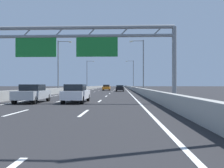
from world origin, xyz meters
TOP-DOWN VIEW (x-y plane):
  - ground_plane at (0.00, 100.00)m, footprint 260.00×260.00m
  - lane_dash_left_1 at (-1.80, 12.50)m, footprint 0.16×3.00m
  - lane_dash_left_2 at (-1.80, 21.50)m, footprint 0.16×3.00m
  - lane_dash_left_3 at (-1.80, 30.50)m, footprint 0.16×3.00m
  - lane_dash_left_4 at (-1.80, 39.50)m, footprint 0.16×3.00m
  - lane_dash_left_5 at (-1.80, 48.50)m, footprint 0.16×3.00m
  - lane_dash_left_6 at (-1.80, 57.50)m, footprint 0.16×3.00m
  - lane_dash_left_7 at (-1.80, 66.50)m, footprint 0.16×3.00m
  - lane_dash_left_8 at (-1.80, 75.50)m, footprint 0.16×3.00m
  - lane_dash_left_9 at (-1.80, 84.50)m, footprint 0.16×3.00m
  - lane_dash_left_10 at (-1.80, 93.50)m, footprint 0.16×3.00m
  - lane_dash_left_11 at (-1.80, 102.50)m, footprint 0.16×3.00m
  - lane_dash_left_12 at (-1.80, 111.50)m, footprint 0.16×3.00m
  - lane_dash_left_13 at (-1.80, 120.50)m, footprint 0.16×3.00m
  - lane_dash_left_14 at (-1.80, 129.50)m, footprint 0.16×3.00m
  - lane_dash_left_15 at (-1.80, 138.50)m, footprint 0.16×3.00m
  - lane_dash_left_16 at (-1.80, 147.50)m, footprint 0.16×3.00m
  - lane_dash_left_17 at (-1.80, 156.50)m, footprint 0.16×3.00m
  - lane_dash_right_1 at (1.80, 12.50)m, footprint 0.16×3.00m
  - lane_dash_right_2 at (1.80, 21.50)m, footprint 0.16×3.00m
  - lane_dash_right_3 at (1.80, 30.50)m, footprint 0.16×3.00m
  - lane_dash_right_4 at (1.80, 39.50)m, footprint 0.16×3.00m
  - lane_dash_right_5 at (1.80, 48.50)m, footprint 0.16×3.00m
  - lane_dash_right_6 at (1.80, 57.50)m, footprint 0.16×3.00m
  - lane_dash_right_7 at (1.80, 66.50)m, footprint 0.16×3.00m
  - lane_dash_right_8 at (1.80, 75.50)m, footprint 0.16×3.00m
  - lane_dash_right_9 at (1.80, 84.50)m, footprint 0.16×3.00m
  - lane_dash_right_10 at (1.80, 93.50)m, footprint 0.16×3.00m
  - lane_dash_right_11 at (1.80, 102.50)m, footprint 0.16×3.00m
  - lane_dash_right_12 at (1.80, 111.50)m, footprint 0.16×3.00m
  - lane_dash_right_13 at (1.80, 120.50)m, footprint 0.16×3.00m
  - lane_dash_right_14 at (1.80, 129.50)m, footprint 0.16×3.00m
  - lane_dash_right_15 at (1.80, 138.50)m, footprint 0.16×3.00m
  - lane_dash_right_16 at (1.80, 147.50)m, footprint 0.16×3.00m
  - lane_dash_right_17 at (1.80, 156.50)m, footprint 0.16×3.00m
  - edge_line_left at (-5.25, 88.00)m, footprint 0.16×176.00m
  - edge_line_right at (5.25, 88.00)m, footprint 0.16×176.00m
  - barrier_left at (-6.90, 110.00)m, footprint 0.45×220.00m
  - barrier_right at (6.90, 110.00)m, footprint 0.45×220.00m
  - sign_gantry at (-0.17, 19.26)m, footprint 16.46×0.36m
  - streetlamp_left_mid at (-7.47, 41.95)m, footprint 2.58×0.28m
  - streetlamp_right_mid at (7.47, 41.95)m, footprint 2.58×0.28m
  - streetlamp_left_far at (-7.47, 77.11)m, footprint 2.58×0.28m
  - streetlamp_right_far at (7.47, 77.11)m, footprint 2.58×0.28m
  - black_car at (3.42, 52.38)m, footprint 1.76×4.41m
  - silver_car at (-3.67, 19.52)m, footprint 1.81×4.38m
  - orange_car at (-0.13, 60.54)m, footprint 1.86×4.33m
  - white_car at (0.00, 19.64)m, footprint 1.70×4.44m

SIDE VIEW (x-z plane):
  - ground_plane at x=0.00m, z-range 0.00..0.00m
  - lane_dash_left_1 at x=-1.80m, z-range 0.00..0.01m
  - lane_dash_left_2 at x=-1.80m, z-range 0.00..0.01m
  - lane_dash_left_3 at x=-1.80m, z-range 0.00..0.01m
  - lane_dash_left_4 at x=-1.80m, z-range 0.00..0.01m
  - lane_dash_left_5 at x=-1.80m, z-range 0.00..0.01m
  - lane_dash_left_6 at x=-1.80m, z-range 0.00..0.01m
  - lane_dash_left_7 at x=-1.80m, z-range 0.00..0.01m
  - lane_dash_left_8 at x=-1.80m, z-range 0.00..0.01m
  - lane_dash_left_9 at x=-1.80m, z-range 0.00..0.01m
  - lane_dash_left_10 at x=-1.80m, z-range 0.00..0.01m
  - lane_dash_left_11 at x=-1.80m, z-range 0.00..0.01m
  - lane_dash_left_12 at x=-1.80m, z-range 0.00..0.01m
  - lane_dash_left_13 at x=-1.80m, z-range 0.00..0.01m
  - lane_dash_left_14 at x=-1.80m, z-range 0.00..0.01m
  - lane_dash_left_15 at x=-1.80m, z-range 0.00..0.01m
  - lane_dash_left_16 at x=-1.80m, z-range 0.00..0.01m
  - lane_dash_left_17 at x=-1.80m, z-range 0.00..0.01m
  - lane_dash_right_1 at x=1.80m, z-range 0.00..0.01m
  - lane_dash_right_2 at x=1.80m, z-range 0.00..0.01m
  - lane_dash_right_3 at x=1.80m, z-range 0.00..0.01m
  - lane_dash_right_4 at x=1.80m, z-range 0.00..0.01m
  - lane_dash_right_5 at x=1.80m, z-range 0.00..0.01m
  - lane_dash_right_6 at x=1.80m, z-range 0.00..0.01m
  - lane_dash_right_7 at x=1.80m, z-range 0.00..0.01m
  - lane_dash_right_8 at x=1.80m, z-range 0.00..0.01m
  - lane_dash_right_9 at x=1.80m, z-range 0.00..0.01m
  - lane_dash_right_10 at x=1.80m, z-range 0.00..0.01m
  - lane_dash_right_11 at x=1.80m, z-range 0.00..0.01m
  - lane_dash_right_12 at x=1.80m, z-range 0.00..0.01m
  - lane_dash_right_13 at x=1.80m, z-range 0.00..0.01m
  - lane_dash_right_14 at x=1.80m, z-range 0.00..0.01m
  - lane_dash_right_15 at x=1.80m, z-range 0.00..0.01m
  - lane_dash_right_16 at x=1.80m, z-range 0.00..0.01m
  - lane_dash_right_17 at x=1.80m, z-range 0.00..0.01m
  - edge_line_left at x=-5.25m, z-range 0.00..0.01m
  - edge_line_right at x=5.25m, z-range 0.00..0.01m
  - barrier_left at x=-6.90m, z-range 0.00..0.95m
  - barrier_right at x=6.90m, z-range 0.00..0.95m
  - black_car at x=3.42m, z-range 0.04..1.42m
  - silver_car at x=-3.67m, z-range 0.01..1.54m
  - orange_car at x=-0.13m, z-range 0.02..1.53m
  - white_car at x=0.00m, z-range 0.01..1.55m
  - sign_gantry at x=-0.17m, z-range 1.64..8.00m
  - streetlamp_left_mid at x=-7.47m, z-range 0.65..10.15m
  - streetlamp_right_mid at x=7.47m, z-range 0.65..10.15m
  - streetlamp_left_far at x=-7.47m, z-range 0.65..10.15m
  - streetlamp_right_far at x=7.47m, z-range 0.65..10.15m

